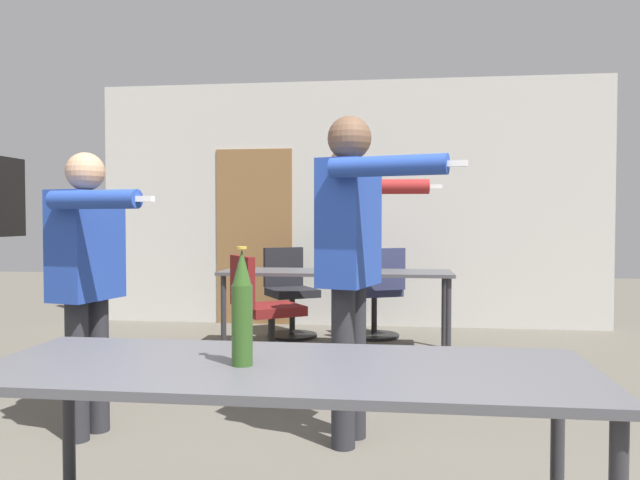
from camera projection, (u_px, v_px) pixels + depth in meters
name	position (u px, v px, depth m)	size (l,w,h in m)	color
back_wall	(346.00, 205.00, 7.22)	(5.87, 0.12, 2.82)	beige
conference_table_near	(287.00, 385.00, 2.07)	(2.02, 0.75, 0.75)	#4C4C51
conference_table_far	(336.00, 278.00, 5.81)	(2.14, 0.64, 0.75)	#4C4C51
person_left_plaid	(352.00, 245.00, 3.40)	(0.76, 0.77, 1.79)	#28282D
person_far_watching	(88.00, 266.00, 3.51)	(0.71, 0.70, 1.61)	#28282D
person_right_polo	(347.00, 242.00, 4.60)	(0.83, 0.63, 1.75)	#28282D
office_chair_side_rolled	(377.00, 296.00, 6.42)	(0.62, 0.66, 0.94)	black
office_chair_near_pushed	(263.00, 314.00, 5.22)	(0.68, 0.66, 0.93)	black
office_chair_far_right	(290.00, 295.00, 6.57)	(0.65, 0.68, 0.92)	black
beer_bottle	(242.00, 310.00, 2.06)	(0.07, 0.07, 0.39)	#2D511E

